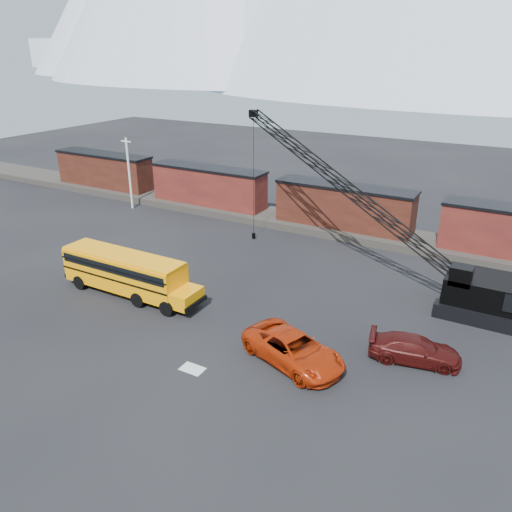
% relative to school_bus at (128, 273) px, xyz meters
% --- Properties ---
extents(ground, '(160.00, 160.00, 0.00)m').
position_rel_school_bus_xyz_m(ground, '(9.16, -1.37, -1.79)').
color(ground, black).
rests_on(ground, ground).
extents(gravel_berm, '(120.00, 5.00, 0.70)m').
position_rel_school_bus_xyz_m(gravel_berm, '(9.16, 20.63, -1.44)').
color(gravel_berm, '#403B35').
rests_on(gravel_berm, ground).
extents(boxcar_west_far, '(13.70, 3.10, 4.17)m').
position_rel_school_bus_xyz_m(boxcar_west_far, '(-22.84, 20.63, 0.97)').
color(boxcar_west_far, '#502016').
rests_on(boxcar_west_far, gravel_berm).
extents(boxcar_west_near, '(13.70, 3.10, 4.17)m').
position_rel_school_bus_xyz_m(boxcar_west_near, '(-6.84, 20.63, 0.97)').
color(boxcar_west_near, '#4B1516').
rests_on(boxcar_west_near, gravel_berm).
extents(boxcar_mid, '(13.70, 3.10, 4.17)m').
position_rel_school_bus_xyz_m(boxcar_mid, '(9.16, 20.63, 0.97)').
color(boxcar_mid, '#502016').
rests_on(boxcar_mid, gravel_berm).
extents(utility_pole, '(1.40, 0.24, 8.00)m').
position_rel_school_bus_xyz_m(utility_pole, '(-14.84, 16.63, 2.36)').
color(utility_pole, silver).
rests_on(utility_pole, ground).
extents(snow_patch, '(1.40, 0.90, 0.02)m').
position_rel_school_bus_xyz_m(snow_patch, '(9.66, -5.37, -1.78)').
color(snow_patch, silver).
rests_on(snow_patch, ground).
extents(school_bus, '(11.65, 2.65, 3.19)m').
position_rel_school_bus_xyz_m(school_bus, '(0.00, 0.00, 0.00)').
color(school_bus, '#FF9A05').
rests_on(school_bus, ground).
extents(red_pickup, '(7.20, 5.08, 1.82)m').
position_rel_school_bus_xyz_m(red_pickup, '(14.44, -1.91, -0.88)').
color(red_pickup, '#B52908').
rests_on(red_pickup, ground).
extents(maroon_suv, '(5.63, 3.20, 1.54)m').
position_rel_school_bus_xyz_m(maroon_suv, '(20.58, 1.76, -1.02)').
color(maroon_suv, '#3D0C0B').
rests_on(maroon_suv, ground).
extents(crawler_crane, '(24.12, 7.61, 12.28)m').
position_rel_school_bus_xyz_m(crawler_crane, '(12.15, 12.25, 5.17)').
color(crawler_crane, black).
rests_on(crawler_crane, ground).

